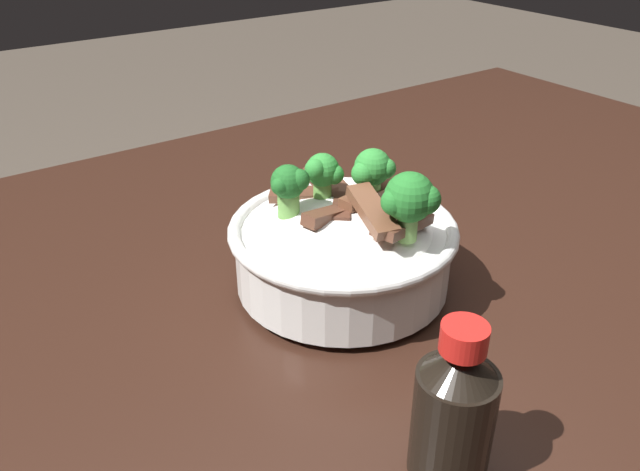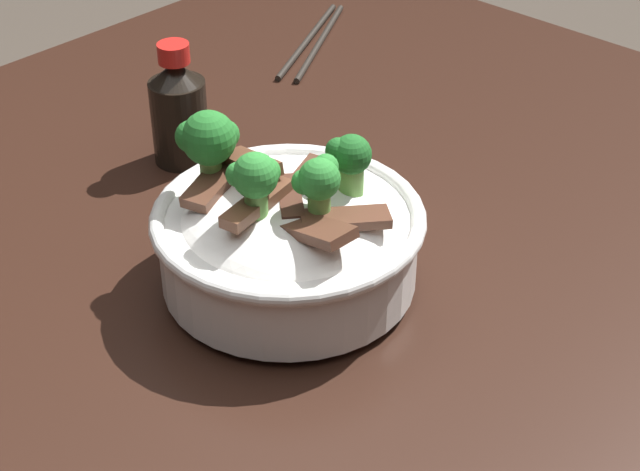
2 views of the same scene
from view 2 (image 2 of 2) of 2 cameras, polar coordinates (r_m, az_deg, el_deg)
The scene contains 4 objects.
dining_table at distance 0.87m, azimuth -6.66°, elevation -11.16°, with size 1.35×0.99×0.81m.
rice_bowl at distance 0.78m, azimuth -1.87°, elevation 0.14°, with size 0.21×0.21×0.14m.
chopsticks_pair at distance 1.21m, azimuth -0.35°, elevation 10.93°, with size 0.20×0.12×0.01m.
soy_sauce_bottle at distance 0.96m, azimuth -7.98°, elevation 7.00°, with size 0.05×0.05×0.12m.
Camera 2 is at (-0.37, -0.48, 1.31)m, focal length 56.64 mm.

